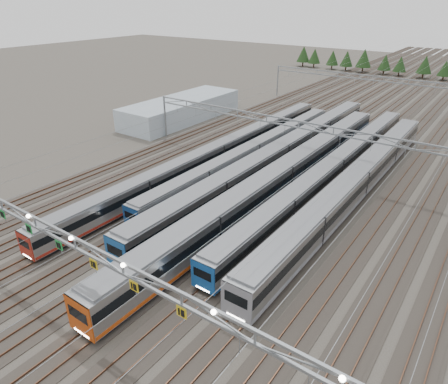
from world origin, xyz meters
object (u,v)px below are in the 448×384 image
Objects in this scene: train_c at (280,155)px; gantry_mid at (298,130)px; train_f at (356,182)px; train_e at (334,168)px; train_b at (253,152)px; train_d at (282,177)px; gantry_near at (74,246)px; west_shed at (182,109)px; train_a at (218,153)px; gantry_far at (383,83)px.

gantry_mid reaches higher than train_c.
train_f is at bearing -21.79° from gantry_mid.
train_f is at bearing -37.43° from train_e.
train_b is 11.33m from train_d.
gantry_near is at bearing -86.77° from train_c.
gantry_mid is at bearing 104.27° from train_d.
west_shed is (-44.68, 15.53, 0.04)m from train_f.
train_a is 1.18× the size of gantry_far.
train_c is 13.92m from train_f.
train_b is 0.95× the size of gantry_far.
train_d is at bearing -154.20° from train_f.
train_a is at bearing 166.56° from train_d.
train_f is at bearing 72.40° from gantry_near.
gantry_near reaches higher than gantry_mid.
gantry_far is at bearing 98.34° from train_e.
train_c is 33.46m from west_shed.
gantry_near is at bearing -56.87° from west_shed.
gantry_mid is at bearing 16.28° from train_b.
gantry_mid reaches higher than train_e.
train_e is (4.50, 7.79, -0.27)m from train_d.
gantry_mid is 1.88× the size of west_shed.
gantry_far is at bearing 87.21° from train_c.
gantry_near reaches higher than train_c.
train_b is at bearing -98.18° from gantry_far.
gantry_near is at bearing -94.20° from train_d.
train_d is at bearing 85.80° from gantry_near.
train_d is at bearing -59.82° from train_c.
gantry_near is (-2.30, -31.27, 4.79)m from train_d.
train_a is 13.35m from gantry_mid.
train_d is at bearing -29.13° from west_shed.
gantry_far is at bearing 90.00° from gantry_mid.
train_f is (18.00, -2.53, 0.36)m from train_b.
gantry_far is at bearing 77.47° from train_a.
gantry_mid is at bearing -90.00° from gantry_far.
train_d is at bearing -13.44° from train_a.
train_d is 40.85m from west_shed.
train_a is at bearing -153.44° from gantry_mid.
train_b is 0.80× the size of train_d.
train_b is at bearing -176.11° from train_e.
gantry_far reaches higher than train_a.
gantry_near is at bearing -72.01° from train_a.
gantry_mid is (6.75, 1.97, 4.49)m from train_b.
train_c is (9.00, 4.51, 0.30)m from train_a.
train_a is 10.07m from train_c.
train_e is 1.11× the size of gantry_mid.
train_b is 1.78× the size of west_shed.
train_c is at bearing 120.18° from train_d.
train_c is 1.15× the size of train_f.
train_a is at bearing -165.75° from train_e.
gantry_mid reaches higher than train_a.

